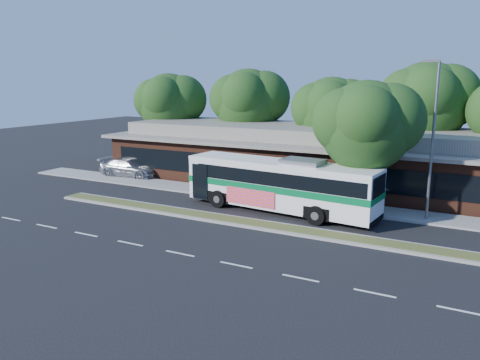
{
  "coord_description": "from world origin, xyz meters",
  "views": [
    {
      "loc": [
        12.13,
        -22.05,
        7.98
      ],
      "look_at": [
        -0.84,
        2.68,
        2.0
      ],
      "focal_mm": 35.0,
      "sensor_mm": 36.0,
      "label": 1
    }
  ],
  "objects_px": {
    "transit_bus": "(280,182)",
    "lamp_post": "(432,136)",
    "sedan": "(130,168)",
    "sidewalk_tree": "(373,125)"
  },
  "relations": [
    {
      "from": "transit_bus",
      "to": "lamp_post",
      "type": "bearing_deg",
      "value": 20.74
    },
    {
      "from": "sedan",
      "to": "sidewalk_tree",
      "type": "xyz_separation_m",
      "value": [
        20.39,
        -2.37,
        4.7
      ]
    },
    {
      "from": "transit_bus",
      "to": "sedan",
      "type": "distance_m",
      "value": 15.93
    },
    {
      "from": "lamp_post",
      "to": "sedan",
      "type": "relative_size",
      "value": 1.71
    },
    {
      "from": "transit_bus",
      "to": "sidewalk_tree",
      "type": "xyz_separation_m",
      "value": [
        5.02,
        1.64,
        3.56
      ]
    },
    {
      "from": "transit_bus",
      "to": "sidewalk_tree",
      "type": "height_order",
      "value": "sidewalk_tree"
    },
    {
      "from": "lamp_post",
      "to": "sidewalk_tree",
      "type": "xyz_separation_m",
      "value": [
        -3.18,
        -0.57,
        0.56
      ]
    },
    {
      "from": "lamp_post",
      "to": "transit_bus",
      "type": "height_order",
      "value": "lamp_post"
    },
    {
      "from": "sedan",
      "to": "sidewalk_tree",
      "type": "distance_m",
      "value": 21.06
    },
    {
      "from": "sedan",
      "to": "sidewalk_tree",
      "type": "bearing_deg",
      "value": -101.1
    }
  ]
}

